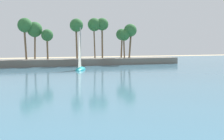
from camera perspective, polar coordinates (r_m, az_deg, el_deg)
name	(u,v)px	position (r m, az deg, el deg)	size (l,w,h in m)	color
sea	(25,72)	(68.94, -15.13, -0.39)	(220.00, 111.64, 0.06)	teal
palm_headland	(29,51)	(84.77, -14.44, 3.31)	(87.34, 6.21, 12.89)	slate
sailboat_near_shore	(80,66)	(72.04, -5.64, 0.74)	(4.63, 7.24, 10.12)	teal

